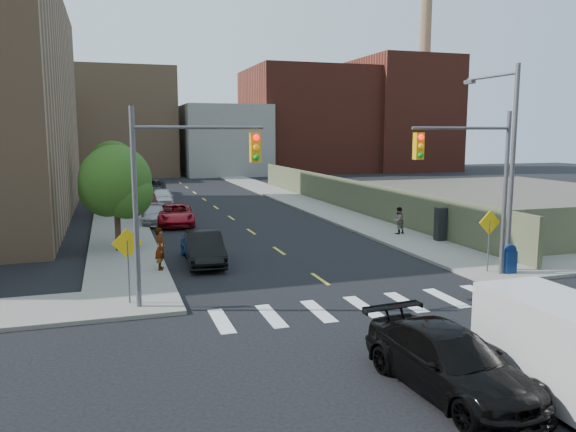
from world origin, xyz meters
TOP-DOWN VIEW (x-y plane):
  - ground at (0.00, 0.00)m, footprint 160.00×160.00m
  - sidewalk_nw at (-7.75, 41.50)m, footprint 3.50×73.00m
  - sidewalk_ne at (7.75, 41.50)m, footprint 3.50×73.00m
  - fence_north at (9.60, 28.00)m, footprint 0.12×44.00m
  - gravel_lot at (28.00, 30.00)m, footprint 36.00×42.00m
  - bg_bldg_midwest at (-6.00, 72.00)m, footprint 14.00×16.00m
  - bg_bldg_center at (8.00, 70.00)m, footprint 12.00×16.00m
  - bg_bldg_east at (22.00, 72.00)m, footprint 18.00×18.00m
  - bg_bldg_fareast at (38.00, 70.00)m, footprint 14.00×16.00m
  - smokestack at (42.00, 70.00)m, footprint 1.80×1.80m
  - signal_nw at (-5.98, 6.00)m, footprint 4.59×0.30m
  - signal_ne at (5.98, 6.00)m, footprint 4.59×0.30m
  - streetlight_ne at (8.20, 6.90)m, footprint 0.25×3.70m
  - warn_sign_nw at (-7.80, 6.50)m, footprint 1.06×0.06m
  - warn_sign_ne at (7.20, 6.50)m, footprint 1.06×0.06m
  - warn_sign_midwest at (-7.80, 20.00)m, footprint 1.06×0.06m
  - tree_west_near at (-8.00, 16.05)m, footprint 3.66×3.64m
  - tree_west_far at (-8.00, 31.05)m, footprint 3.66×3.64m
  - parked_car_blue at (-4.20, 13.38)m, footprint 1.74×3.73m
  - parked_car_black at (-4.20, 12.22)m, footprint 1.88×4.70m
  - parked_car_red at (-4.20, 24.04)m, footprint 2.71×5.25m
  - parked_car_silver at (-5.50, 24.87)m, footprint 1.95×4.40m
  - parked_car_white at (-4.20, 33.57)m, footprint 2.31×4.80m
  - parked_car_maroon at (-5.50, 32.30)m, footprint 1.56×3.86m
  - parked_car_grey at (-4.20, 43.20)m, footprint 2.98×5.69m
  - black_sedan at (-0.80, -2.63)m, footprint 2.61×5.37m
  - cargo_van at (1.50, -4.01)m, footprint 2.15×5.13m
  - mailbox at (7.92, 6.00)m, footprint 0.53×0.42m
  - payphone at (9.20, 13.30)m, footprint 0.55×0.45m
  - pedestrian_west at (-6.30, 11.17)m, footprint 0.55×0.75m
  - pedestrian_east at (7.97, 15.83)m, footprint 0.92×0.81m

SIDE VIEW (x-z plane):
  - ground at x=0.00m, z-range 0.00..0.00m
  - gravel_lot at x=28.00m, z-range 0.00..0.06m
  - sidewalk_nw at x=-7.75m, z-range 0.00..0.15m
  - sidewalk_ne at x=7.75m, z-range 0.00..0.15m
  - parked_car_blue at x=-4.20m, z-range 0.00..1.23m
  - parked_car_maroon at x=-5.50m, z-range 0.00..1.25m
  - parked_car_silver at x=-5.50m, z-range 0.00..1.26m
  - parked_car_red at x=-4.20m, z-range 0.00..1.42m
  - mailbox at x=7.92m, z-range 0.13..1.37m
  - black_sedan at x=-0.80m, z-range 0.00..1.51m
  - parked_car_black at x=-4.20m, z-range 0.00..1.52m
  - parked_car_grey at x=-4.20m, z-range 0.00..1.53m
  - parked_car_white at x=-4.20m, z-range 0.00..1.58m
  - pedestrian_east at x=7.97m, z-range 0.15..1.75m
  - payphone at x=9.20m, z-range 0.15..2.00m
  - pedestrian_west at x=-6.30m, z-range 0.15..2.03m
  - cargo_van at x=1.50m, z-range 0.06..2.41m
  - fence_north at x=9.60m, z-range 0.00..2.50m
  - warn_sign_nw at x=-7.80m, z-range 0.58..3.41m
  - warn_sign_ne at x=7.20m, z-range 0.58..3.41m
  - warn_sign_midwest at x=-7.80m, z-range 0.58..3.41m
  - tree_west_near at x=-8.00m, z-range 0.72..6.24m
  - tree_west_far at x=-8.00m, z-range 0.72..6.24m
  - signal_nw at x=-5.98m, z-range 1.03..8.03m
  - signal_ne at x=5.98m, z-range 1.03..8.03m
  - bg_bldg_center at x=8.00m, z-range 0.00..10.00m
  - streetlight_ne at x=8.20m, z-range 0.72..9.72m
  - bg_bldg_midwest at x=-6.00m, z-range 0.00..15.00m
  - bg_bldg_east at x=22.00m, z-range 0.00..16.00m
  - bg_bldg_fareast at x=38.00m, z-range 0.00..18.00m
  - smokestack at x=42.00m, z-range 0.00..28.00m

